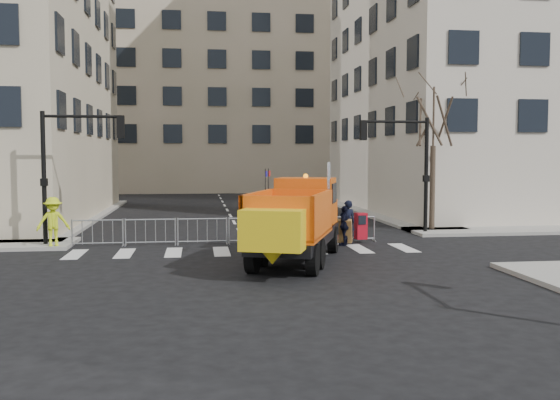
{
  "coord_description": "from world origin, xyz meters",
  "views": [
    {
      "loc": [
        -1.99,
        -18.13,
        3.62
      ],
      "look_at": [
        0.75,
        2.5,
        2.16
      ],
      "focal_mm": 40.0,
      "sensor_mm": 36.0,
      "label": 1
    }
  ],
  "objects": [
    {
      "name": "street_tree",
      "position": [
        9.2,
        10.5,
        3.75
      ],
      "size": [
        3.0,
        3.0,
        7.5
      ],
      "primitive_type": null,
      "color": "#382B21",
      "rests_on": "ground"
    },
    {
      "name": "cop_b",
      "position": [
        3.21,
        7.0,
        0.98
      ],
      "size": [
        1.08,
        0.91,
        1.97
      ],
      "primitive_type": "imported",
      "rotation": [
        0.0,
        0.0,
        2.96
      ],
      "color": "black",
      "rests_on": "ground"
    },
    {
      "name": "cop_a",
      "position": [
        4.14,
        6.86,
        0.91
      ],
      "size": [
        0.72,
        0.52,
        1.81
      ],
      "primitive_type": "imported",
      "rotation": [
        0.0,
        0.0,
        3.28
      ],
      "color": "black",
      "rests_on": "ground"
    },
    {
      "name": "plow_truck",
      "position": [
        1.3,
        2.6,
        1.52
      ],
      "size": [
        5.21,
        9.07,
        3.42
      ],
      "rotation": [
        0.0,
        0.0,
        1.22
      ],
      "color": "black",
      "rests_on": "ground"
    },
    {
      "name": "newspaper_box",
      "position": [
        4.81,
        7.22,
        0.7
      ],
      "size": [
        0.5,
        0.46,
        1.1
      ],
      "primitive_type": "cube",
      "rotation": [
        0.0,
        0.0,
        0.14
      ],
      "color": "#A90D1B",
      "rests_on": "sidewalk_back"
    },
    {
      "name": "ground",
      "position": [
        0.0,
        0.0,
        0.0
      ],
      "size": [
        120.0,
        120.0,
        0.0
      ],
      "primitive_type": "plane",
      "color": "black",
      "rests_on": "ground"
    },
    {
      "name": "sidewalk_back",
      "position": [
        0.0,
        8.5,
        0.07
      ],
      "size": [
        64.0,
        5.0,
        0.15
      ],
      "primitive_type": "cube",
      "color": "gray",
      "rests_on": "ground"
    },
    {
      "name": "traffic_light_left",
      "position": [
        -8.0,
        7.5,
        2.7
      ],
      "size": [
        0.18,
        0.18,
        5.4
      ],
      "primitive_type": "cylinder",
      "color": "black",
      "rests_on": "ground"
    },
    {
      "name": "traffic_light_right",
      "position": [
        8.5,
        9.5,
        2.7
      ],
      "size": [
        0.18,
        0.18,
        5.4
      ],
      "primitive_type": "cylinder",
      "color": "black",
      "rests_on": "ground"
    },
    {
      "name": "building_far",
      "position": [
        0.0,
        52.0,
        12.0
      ],
      "size": [
        30.0,
        18.0,
        24.0
      ],
      "primitive_type": "cube",
      "color": "tan",
      "rests_on": "ground"
    },
    {
      "name": "worker",
      "position": [
        -7.54,
        6.8,
        1.1
      ],
      "size": [
        1.38,
        1.02,
        1.9
      ],
      "primitive_type": "imported",
      "rotation": [
        0.0,
        0.0,
        0.28
      ],
      "color": "#D2E91B",
      "rests_on": "sidewalk_back"
    },
    {
      "name": "crowd_barriers",
      "position": [
        -0.75,
        7.6,
        0.55
      ],
      "size": [
        12.6,
        0.6,
        1.1
      ],
      "primitive_type": null,
      "color": "#9EA0A5",
      "rests_on": "ground"
    },
    {
      "name": "cop_c",
      "position": [
        3.93,
        6.45,
        0.81
      ],
      "size": [
        0.84,
        1.01,
        1.62
      ],
      "primitive_type": "imported",
      "rotation": [
        0.0,
        0.0,
        4.15
      ],
      "color": "black",
      "rests_on": "ground"
    }
  ]
}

